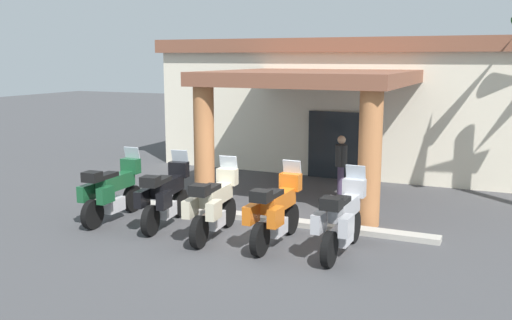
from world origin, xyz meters
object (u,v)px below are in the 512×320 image
(motel_building, at_px, (357,102))
(motorcycle_green, at_px, (112,191))
(motorcycle_black, at_px, (165,196))
(motorcycle_orange, at_px, (276,211))
(pedestrian, at_px, (341,161))
(motorcycle_silver, at_px, (342,219))
(motorcycle_cream, at_px, (214,205))

(motel_building, xyz_separation_m, motorcycle_green, (-3.42, -9.01, -1.52))
(motorcycle_black, distance_m, motorcycle_orange, 2.76)
(pedestrian, bearing_deg, motorcycle_green, -136.13)
(motorcycle_green, distance_m, pedestrian, 6.12)
(motorcycle_green, relative_size, motorcycle_black, 1.00)
(pedestrian, bearing_deg, motorcycle_silver, -76.73)
(motel_building, height_order, motorcycle_cream, motel_building)
(motorcycle_green, relative_size, pedestrian, 1.32)
(motorcycle_black, xyz_separation_m, motorcycle_cream, (1.38, -0.27, 0.00))
(motorcycle_silver, bearing_deg, motorcycle_green, 90.43)
(motorcycle_silver, height_order, pedestrian, pedestrian)
(motorcycle_black, relative_size, pedestrian, 1.32)
(motorcycle_black, distance_m, pedestrian, 5.18)
(motel_building, relative_size, motorcycle_cream, 5.89)
(motel_building, xyz_separation_m, motorcycle_cream, (-0.67, -9.17, -1.52))
(motorcycle_cream, bearing_deg, motorcycle_green, 81.50)
(motel_building, distance_m, pedestrian, 4.79)
(motorcycle_silver, relative_size, pedestrian, 1.32)
(motel_building, relative_size, pedestrian, 7.80)
(motorcycle_black, relative_size, motorcycle_silver, 1.00)
(motel_building, relative_size, motorcycle_black, 5.91)
(motel_building, relative_size, motorcycle_silver, 5.89)
(motorcycle_orange, distance_m, motorcycle_silver, 1.38)
(motorcycle_silver, distance_m, pedestrian, 4.74)
(motel_building, xyz_separation_m, pedestrian, (0.77, -4.56, -1.25))
(motel_building, height_order, motorcycle_orange, motel_building)
(motorcycle_green, distance_m, motorcycle_black, 1.38)
(motorcycle_silver, bearing_deg, motorcycle_cream, 92.72)
(motorcycle_orange, height_order, motorcycle_silver, same)
(motorcycle_green, relative_size, motorcycle_silver, 1.00)
(motorcycle_cream, xyz_separation_m, motorcycle_orange, (1.38, 0.07, 0.00))
(motorcycle_orange, distance_m, pedestrian, 4.55)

